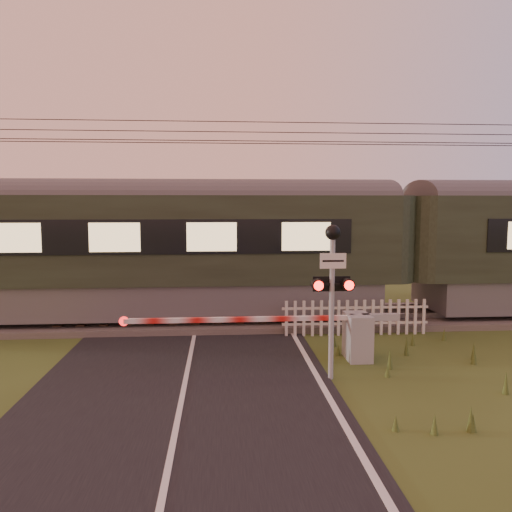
{
  "coord_description": "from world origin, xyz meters",
  "views": [
    {
      "loc": [
        0.74,
        -8.76,
        3.61
      ],
      "look_at": [
        1.6,
        3.2,
        2.38
      ],
      "focal_mm": 35.0,
      "sensor_mm": 36.0,
      "label": 1
    }
  ],
  "objects": [
    {
      "name": "track_bed",
      "position": [
        0.0,
        6.5,
        0.07
      ],
      "size": [
        140.0,
        3.4,
        0.39
      ],
      "color": "#47423D",
      "rests_on": "ground"
    },
    {
      "name": "boom_gate",
      "position": [
        3.65,
        2.47,
        0.61
      ],
      "size": [
        6.47,
        0.83,
        1.11
      ],
      "color": "gray",
      "rests_on": "ground"
    },
    {
      "name": "overhead_wires",
      "position": [
        0.0,
        6.5,
        5.72
      ],
      "size": [
        120.0,
        0.62,
        0.62
      ],
      "color": "black",
      "rests_on": "ground"
    },
    {
      "name": "crossing_signal",
      "position": [
        3.02,
        1.2,
        2.21
      ],
      "size": [
        0.82,
        0.35,
        3.21
      ],
      "color": "gray",
      "rests_on": "ground"
    },
    {
      "name": "picket_fence",
      "position": [
        4.48,
        4.6,
        0.5
      ],
      "size": [
        4.13,
        0.08,
        0.99
      ],
      "color": "silver",
      "rests_on": "ground"
    },
    {
      "name": "train",
      "position": [
        6.4,
        6.5,
        2.32
      ],
      "size": [
        43.63,
        3.01,
        4.07
      ],
      "color": "slate",
      "rests_on": "ground"
    },
    {
      "name": "ground",
      "position": [
        0.0,
        0.0,
        0.0
      ],
      "size": [
        160.0,
        160.0,
        0.0
      ],
      "primitive_type": "plane",
      "color": "#38461B",
      "rests_on": "ground"
    },
    {
      "name": "road",
      "position": [
        0.02,
        -0.23,
        0.01
      ],
      "size": [
        6.0,
        140.0,
        0.03
      ],
      "color": "black",
      "rests_on": "ground"
    }
  ]
}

